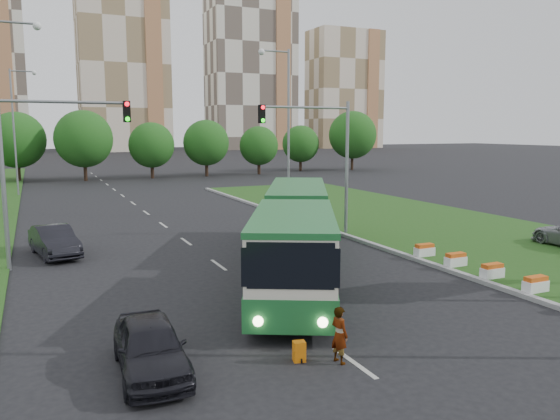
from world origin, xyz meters
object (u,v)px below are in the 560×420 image
traffic_mast_left (41,152)px  car_left_near (150,346)px  pedestrian (339,335)px  shopping_trolley (299,351)px  car_left_far (54,241)px  traffic_mast_median (323,147)px  articulated_bus (287,231)px

traffic_mast_left → car_left_near: traffic_mast_left is taller
car_left_near → pedestrian: bearing=-14.1°
pedestrian → shopping_trolley: pedestrian is taller
car_left_far → traffic_mast_median: bearing=-16.0°
articulated_bus → car_left_near: 11.28m
car_left_far → shopping_trolley: bearing=-82.3°
traffic_mast_left → articulated_bus: size_ratio=0.44×
pedestrian → traffic_mast_left: bearing=13.5°
traffic_mast_left → car_left_far: 5.12m
traffic_mast_left → car_left_near: bearing=-80.8°
articulated_bus → car_left_near: bearing=-106.7°
articulated_bus → car_left_far: articulated_bus is taller
car_left_near → car_left_far: 15.66m
car_left_far → pedestrian: 18.29m
traffic_mast_left → articulated_bus: (9.94, -5.22, -3.51)m
articulated_bus → traffic_mast_median: bearing=77.0°
traffic_mast_left → pedestrian: bearing=-64.7°
car_left_near → shopping_trolley: car_left_near is taller
car_left_far → shopping_trolley: 17.47m
traffic_mast_left → shopping_trolley: (6.04, -14.29, -5.07)m
traffic_mast_left → car_left_far: size_ratio=1.72×
articulated_bus → car_left_near: size_ratio=4.28×
car_left_near → pedestrian: 5.06m
articulated_bus → car_left_near: (-7.77, -8.11, -1.11)m
traffic_mast_left → car_left_far: traffic_mast_left is taller
traffic_mast_left → pedestrian: (7.00, -14.82, -4.55)m
car_left_far → traffic_mast_left: bearing=-111.2°
car_left_near → car_left_far: bearing=99.6°
pedestrian → traffic_mast_median: bearing=-39.1°
traffic_mast_median → traffic_mast_left: bearing=-176.2°
traffic_mast_median → articulated_bus: bearing=-130.0°
traffic_mast_median → car_left_near: bearing=-132.2°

